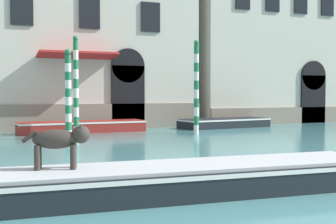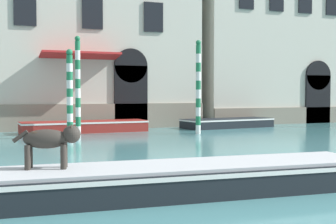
{
  "view_description": "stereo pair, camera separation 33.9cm",
  "coord_description": "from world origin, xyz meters",
  "px_view_note": "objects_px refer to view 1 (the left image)",
  "views": [
    {
      "loc": [
        -5.98,
        -2.98,
        1.94
      ],
      "look_at": [
        0.47,
        12.91,
        1.2
      ],
      "focal_mm": 50.0,
      "sensor_mm": 36.0,
      "label": 1
    },
    {
      "loc": [
        -5.67,
        -3.1,
        1.94
      ],
      "look_at": [
        0.47,
        12.91,
        1.2
      ],
      "focal_mm": 50.0,
      "sensor_mm": 36.0,
      "label": 2
    }
  ],
  "objects_px": {
    "boat_moored_near_palazzo": "(82,126)",
    "mooring_pole_3": "(68,93)",
    "boat_foreground": "(182,178)",
    "mooring_pole_4": "(76,85)",
    "mooring_pole_0": "(196,87)",
    "boat_moored_far": "(224,123)",
    "dog_on_deck": "(60,140)"
  },
  "relations": [
    {
      "from": "dog_on_deck",
      "to": "mooring_pole_3",
      "type": "height_order",
      "value": "mooring_pole_3"
    },
    {
      "from": "mooring_pole_3",
      "to": "mooring_pole_4",
      "type": "xyz_separation_m",
      "value": [
        0.54,
        1.13,
        0.34
      ]
    },
    {
      "from": "mooring_pole_0",
      "to": "boat_foreground",
      "type": "bearing_deg",
      "value": -116.76
    },
    {
      "from": "boat_moored_far",
      "to": "mooring_pole_3",
      "type": "xyz_separation_m",
      "value": [
        -8.96,
        -2.9,
        1.62
      ]
    },
    {
      "from": "boat_foreground",
      "to": "mooring_pole_3",
      "type": "distance_m",
      "value": 11.57
    },
    {
      "from": "mooring_pole_3",
      "to": "dog_on_deck",
      "type": "bearing_deg",
      "value": -100.76
    },
    {
      "from": "dog_on_deck",
      "to": "boat_moored_near_palazzo",
      "type": "height_order",
      "value": "dog_on_deck"
    },
    {
      "from": "boat_moored_far",
      "to": "mooring_pole_3",
      "type": "distance_m",
      "value": 9.56
    },
    {
      "from": "boat_foreground",
      "to": "boat_moored_far",
      "type": "height_order",
      "value": "boat_foreground"
    },
    {
      "from": "mooring_pole_0",
      "to": "mooring_pole_3",
      "type": "distance_m",
      "value": 5.87
    },
    {
      "from": "boat_foreground",
      "to": "boat_moored_near_palazzo",
      "type": "distance_m",
      "value": 14.25
    },
    {
      "from": "boat_foreground",
      "to": "mooring_pole_3",
      "type": "relative_size",
      "value": 2.24
    },
    {
      "from": "dog_on_deck",
      "to": "mooring_pole_3",
      "type": "bearing_deg",
      "value": 92.13
    },
    {
      "from": "boat_foreground",
      "to": "mooring_pole_4",
      "type": "distance_m",
      "value": 12.75
    },
    {
      "from": "boat_moored_near_palazzo",
      "to": "boat_moored_far",
      "type": "height_order",
      "value": "boat_moored_near_palazzo"
    },
    {
      "from": "dog_on_deck",
      "to": "boat_moored_near_palazzo",
      "type": "relative_size",
      "value": 0.19
    },
    {
      "from": "boat_foreground",
      "to": "boat_moored_far",
      "type": "bearing_deg",
      "value": 61.48
    },
    {
      "from": "boat_moored_far",
      "to": "mooring_pole_4",
      "type": "bearing_deg",
      "value": -176.08
    },
    {
      "from": "dog_on_deck",
      "to": "boat_foreground",
      "type": "bearing_deg",
      "value": 3.77
    },
    {
      "from": "dog_on_deck",
      "to": "mooring_pole_0",
      "type": "distance_m",
      "value": 13.69
    },
    {
      "from": "boat_foreground",
      "to": "mooring_pole_0",
      "type": "bearing_deg",
      "value": 66.41
    },
    {
      "from": "boat_moored_near_palazzo",
      "to": "boat_moored_far",
      "type": "bearing_deg",
      "value": -1.6
    },
    {
      "from": "dog_on_deck",
      "to": "mooring_pole_4",
      "type": "relative_size",
      "value": 0.27
    },
    {
      "from": "mooring_pole_4",
      "to": "boat_moored_far",
      "type": "bearing_deg",
      "value": 11.85
    },
    {
      "from": "boat_moored_far",
      "to": "mooring_pole_0",
      "type": "height_order",
      "value": "mooring_pole_0"
    },
    {
      "from": "mooring_pole_0",
      "to": "boat_moored_far",
      "type": "bearing_deg",
      "value": 43.36
    },
    {
      "from": "boat_moored_far",
      "to": "mooring_pole_3",
      "type": "relative_size",
      "value": 1.43
    },
    {
      "from": "boat_moored_near_palazzo",
      "to": "mooring_pole_3",
      "type": "height_order",
      "value": "mooring_pole_3"
    },
    {
      "from": "mooring_pole_0",
      "to": "boat_moored_near_palazzo",
      "type": "bearing_deg",
      "value": 149.48
    },
    {
      "from": "mooring_pole_3",
      "to": "boat_foreground",
      "type": "bearing_deg",
      "value": -89.54
    },
    {
      "from": "boat_moored_near_palazzo",
      "to": "mooring_pole_4",
      "type": "height_order",
      "value": "mooring_pole_4"
    },
    {
      "from": "dog_on_deck",
      "to": "boat_moored_far",
      "type": "bearing_deg",
      "value": 64.57
    }
  ]
}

